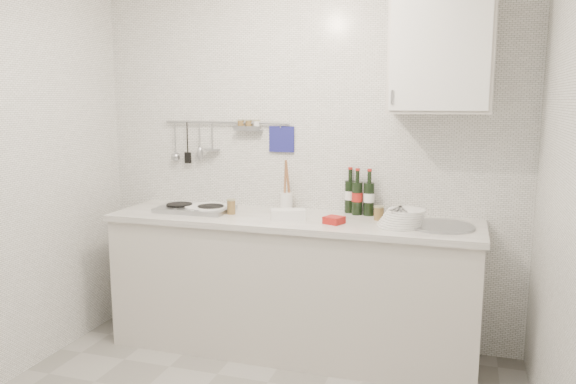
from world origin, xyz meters
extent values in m
cube|color=silver|center=(0.00, 1.40, 1.25)|extent=(3.00, 0.02, 2.50)
cube|color=beige|center=(0.00, 1.10, 0.44)|extent=(2.40, 0.60, 0.88)
cube|color=silver|center=(0.00, 1.10, 0.90)|extent=(2.44, 0.64, 0.04)
cube|color=black|center=(0.00, 1.12, 0.05)|extent=(2.34, 0.52, 0.10)
cube|color=#93969B|center=(-0.70, 1.10, 0.94)|extent=(0.50, 0.32, 0.03)
cylinder|color=black|center=(-0.82, 1.10, 0.96)|extent=(0.18, 0.18, 0.01)
cylinder|color=black|center=(-0.58, 1.10, 0.96)|extent=(0.18, 0.18, 0.01)
cylinder|color=#93969B|center=(0.95, 1.10, 0.93)|extent=(0.40, 0.40, 0.02)
cylinder|color=#93969B|center=(0.95, 1.10, 0.87)|extent=(0.34, 0.34, 0.10)
cylinder|color=#93969B|center=(-0.58, 1.37, 1.52)|extent=(0.95, 0.02, 0.02)
cube|color=navy|center=(-0.16, 1.39, 1.41)|extent=(0.18, 0.02, 0.18)
cube|color=beige|center=(0.90, 1.22, 1.95)|extent=(0.60, 0.35, 0.70)
cube|color=white|center=(0.90, 1.04, 1.95)|extent=(0.56, 0.01, 0.66)
cylinder|color=#93969B|center=(0.64, 1.03, 1.70)|extent=(0.01, 0.01, 0.08)
cylinder|color=#46669F|center=(-0.63, 1.11, 0.93)|extent=(0.31, 0.31, 0.01)
cylinder|color=#46669F|center=(-0.63, 1.12, 0.94)|extent=(0.31, 0.31, 0.01)
cylinder|color=#46669F|center=(-0.62, 1.12, 0.95)|extent=(0.30, 0.30, 0.01)
cylinder|color=white|center=(0.70, 1.04, 0.93)|extent=(0.27, 0.27, 0.01)
cylinder|color=white|center=(0.71, 1.04, 0.94)|extent=(0.26, 0.26, 0.01)
cylinder|color=white|center=(0.72, 1.05, 0.95)|extent=(0.26, 0.26, 0.01)
cylinder|color=white|center=(0.72, 1.05, 0.97)|extent=(0.25, 0.25, 0.01)
cylinder|color=white|center=(0.73, 1.05, 0.98)|extent=(0.25, 0.25, 0.01)
cylinder|color=white|center=(0.73, 1.06, 0.99)|extent=(0.24, 0.24, 0.01)
cylinder|color=white|center=(0.74, 1.06, 1.01)|extent=(0.23, 0.23, 0.01)
cylinder|color=white|center=(0.75, 1.07, 1.02)|extent=(0.23, 0.23, 0.01)
cube|color=white|center=(0.00, 1.03, 0.95)|extent=(0.24, 0.18, 0.07)
cube|color=#AD1316|center=(0.31, 1.00, 0.94)|extent=(0.14, 0.14, 0.04)
cylinder|color=white|center=(-0.09, 1.27, 0.99)|extent=(0.09, 0.09, 0.13)
cylinder|color=brown|center=(-0.08, 1.27, 1.15)|extent=(0.03, 0.06, 0.26)
cylinder|color=brown|center=(-0.10, 1.28, 1.14)|extent=(0.02, 0.05, 0.24)
cylinder|color=brown|center=(-0.11, 1.35, 0.96)|extent=(0.06, 0.06, 0.08)
cylinder|color=tan|center=(-0.11, 1.35, 1.01)|extent=(0.07, 0.07, 0.01)
cylinder|color=brown|center=(0.55, 1.28, 0.95)|extent=(0.06, 0.06, 0.06)
cylinder|color=tan|center=(0.55, 1.28, 0.99)|extent=(0.06, 0.06, 0.01)
cylinder|color=brown|center=(0.56, 1.19, 0.96)|extent=(0.06, 0.06, 0.08)
cylinder|color=tan|center=(0.56, 1.19, 1.01)|extent=(0.07, 0.07, 0.01)
cylinder|color=brown|center=(-0.42, 1.08, 0.97)|extent=(0.06, 0.06, 0.09)
cylinder|color=tan|center=(-0.42, 1.08, 1.02)|extent=(0.06, 0.06, 0.01)
camera|label=1|loc=(1.07, -2.34, 1.68)|focal=35.00mm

